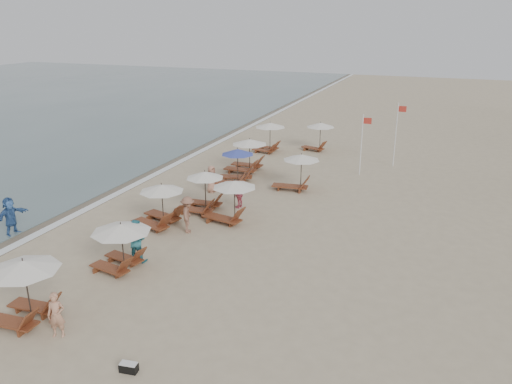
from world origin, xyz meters
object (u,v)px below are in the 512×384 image
at_px(beachgoer_far_b, 212,179).
at_px(lounger_station_0, 23,289).
at_px(flag_pole_near, 362,142).
at_px(inland_station_2, 318,133).
at_px(beachgoer_far_a, 239,194).
at_px(lounger_station_3, 201,193).
at_px(duffel_bag, 129,367).
at_px(beachgoer_near, 56,315).
at_px(waterline_walker, 10,216).
at_px(lounger_station_1, 119,243).
at_px(lounger_station_2, 158,206).
at_px(inland_station_0, 228,199).
at_px(beachgoer_mid_a, 136,241).
at_px(lounger_station_6, 268,136).
at_px(lounger_station_4, 233,169).
at_px(inland_station_1, 296,170).
at_px(lounger_station_5, 246,156).
at_px(beachgoer_mid_b, 188,215).

bearing_deg(beachgoer_far_b, lounger_station_0, -167.07).
bearing_deg(flag_pole_near, inland_station_2, 129.63).
bearing_deg(beachgoer_far_a, lounger_station_3, -42.40).
bearing_deg(duffel_bag, beachgoer_near, 168.22).
bearing_deg(waterline_walker, lounger_station_1, -93.29).
bearing_deg(lounger_station_2, inland_station_0, 27.23).
distance_m(beachgoer_mid_a, flag_pole_near, 17.61).
bearing_deg(beachgoer_far_b, lounger_station_6, 13.33).
height_order(lounger_station_6, flag_pole_near, flag_pole_near).
relative_size(beachgoer_near, beachgoer_mid_a, 0.83).
height_order(lounger_station_0, lounger_station_4, lounger_station_0).
xyz_separation_m(inland_station_1, beachgoer_far_a, (-2.00, -4.00, -0.50)).
distance_m(waterline_walker, flag_pole_near, 21.27).
height_order(inland_station_2, waterline_walker, inland_station_2).
height_order(lounger_station_2, inland_station_2, inland_station_2).
bearing_deg(inland_station_0, waterline_walker, -150.52).
height_order(beachgoer_far_a, duffel_bag, beachgoer_far_a).
xyz_separation_m(lounger_station_1, duffel_bag, (4.12, -5.37, -1.02)).
bearing_deg(beachgoer_far_a, lounger_station_0, 0.47).
xyz_separation_m(beachgoer_far_b, duffel_bag, (4.93, -15.66, -0.67)).
bearing_deg(lounger_station_2, duffel_bag, -62.85).
height_order(inland_station_0, beachgoer_mid_a, inland_station_0).
xyz_separation_m(waterline_walker, duffel_bag, (11.14, -6.45, -0.80)).
bearing_deg(inland_station_1, lounger_station_5, 149.18).
distance_m(lounger_station_3, inland_station_1, 6.43).
relative_size(inland_station_0, beachgoer_mid_a, 1.48).
relative_size(lounger_station_4, inland_station_2, 1.03).
distance_m(lounger_station_6, inland_station_2, 3.94).
xyz_separation_m(lounger_station_1, lounger_station_3, (0.08, 7.19, -0.15)).
xyz_separation_m(beachgoer_far_a, flag_pole_near, (5.09, 8.67, 1.49)).
relative_size(beachgoer_mid_a, flag_pole_near, 0.47).
xyz_separation_m(beachgoer_mid_b, beachgoer_far_a, (1.00, 4.03, -0.14)).
xyz_separation_m(lounger_station_2, lounger_station_5, (0.46, 10.40, 0.05)).
bearing_deg(lounger_station_2, beachgoer_mid_b, -6.80).
xyz_separation_m(waterline_walker, flag_pole_near, (13.91, 16.04, 1.32)).
xyz_separation_m(lounger_station_1, inland_station_1, (3.79, 12.45, 0.11)).
xyz_separation_m(lounger_station_3, flag_pole_near, (6.80, 9.92, 1.24)).
relative_size(lounger_station_0, beachgoer_far_a, 1.69).
xyz_separation_m(inland_station_0, flag_pole_near, (4.75, 10.86, 0.96)).
distance_m(inland_station_1, beachgoer_near, 17.40).
bearing_deg(inland_station_0, beachgoer_mid_b, -126.08).
bearing_deg(lounger_station_6, inland_station_2, 27.43).
height_order(beachgoer_mid_a, duffel_bag, beachgoer_mid_a).
height_order(lounger_station_6, waterline_walker, lounger_station_6).
height_order(lounger_station_2, inland_station_0, inland_station_0).
bearing_deg(inland_station_1, flag_pole_near, 56.49).
height_order(inland_station_1, waterline_walker, inland_station_1).
bearing_deg(beachgoer_far_b, lounger_station_4, -4.79).
bearing_deg(beachgoer_mid_b, lounger_station_3, -10.04).
distance_m(lounger_station_1, beachgoer_mid_b, 4.50).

